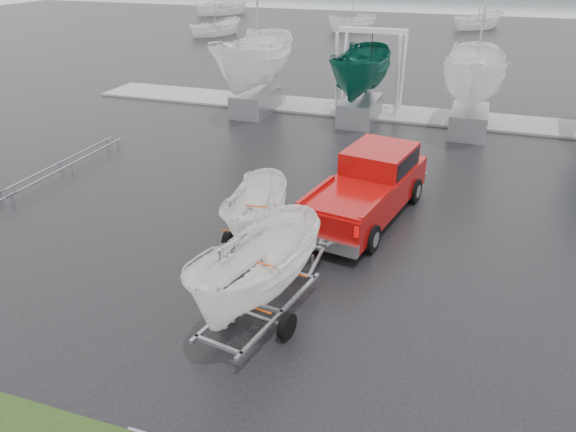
{
  "coord_description": "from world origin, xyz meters",
  "views": [
    {
      "loc": [
        5.34,
        -14.97,
        7.76
      ],
      "look_at": [
        0.94,
        -2.21,
        1.2
      ],
      "focal_mm": 35.0,
      "sensor_mm": 36.0,
      "label": 1
    }
  ],
  "objects_px": {
    "trailer_hitched": "(258,214)",
    "trailer_parked": "(255,173)",
    "boat_hoist": "(371,59)",
    "pickup_truck": "(370,184)"
  },
  "relations": [
    {
      "from": "pickup_truck",
      "to": "trailer_hitched",
      "type": "height_order",
      "value": "trailer_hitched"
    },
    {
      "from": "pickup_truck",
      "to": "boat_hoist",
      "type": "xyz_separation_m",
      "value": [
        -2.48,
        11.89,
        1.63
      ]
    },
    {
      "from": "trailer_hitched",
      "to": "trailer_parked",
      "type": "height_order",
      "value": "trailer_hitched"
    },
    {
      "from": "trailer_hitched",
      "to": "boat_hoist",
      "type": "xyz_separation_m",
      "value": [
        -1.32,
        18.3,
        -0.06
      ]
    },
    {
      "from": "pickup_truck",
      "to": "trailer_parked",
      "type": "height_order",
      "value": "trailer_parked"
    },
    {
      "from": "pickup_truck",
      "to": "boat_hoist",
      "type": "bearing_deg",
      "value": 112.01
    },
    {
      "from": "trailer_hitched",
      "to": "boat_hoist",
      "type": "height_order",
      "value": "trailer_hitched"
    },
    {
      "from": "trailer_hitched",
      "to": "trailer_parked",
      "type": "bearing_deg",
      "value": 123.25
    },
    {
      "from": "pickup_truck",
      "to": "boat_hoist",
      "type": "distance_m",
      "value": 12.26
    },
    {
      "from": "pickup_truck",
      "to": "trailer_parked",
      "type": "bearing_deg",
      "value": -115.48
    }
  ]
}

